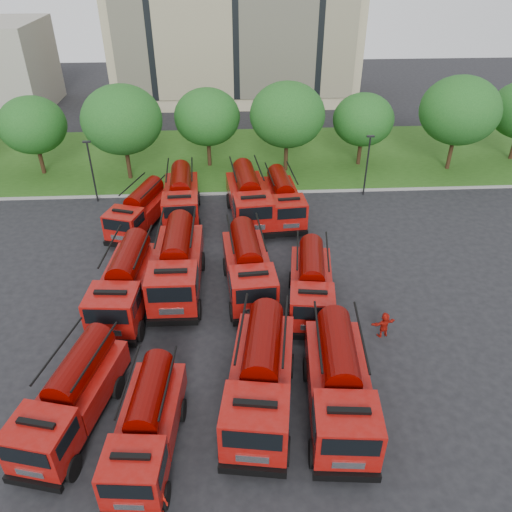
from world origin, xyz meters
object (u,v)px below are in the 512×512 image
Objects in this scene: fire_truck_0 at (72,397)px; fire_truck_9 at (181,197)px; fire_truck_2 at (261,377)px; firefighter_3 at (364,465)px; fire_truck_1 at (147,426)px; fire_truck_6 at (248,267)px; fire_truck_4 at (126,283)px; fire_truck_7 at (311,284)px; fire_truck_11 at (283,199)px; fire_truck_5 at (177,264)px; firefighter_2 at (312,405)px; firefighter_4 at (85,384)px; fire_truck_10 at (248,197)px; fire_truck_8 at (139,211)px; fire_truck_3 at (339,384)px; firefighter_0 at (240,454)px; firefighter_5 at (382,335)px.

fire_truck_9 is (3.38, 19.14, 0.09)m from fire_truck_0.
fire_truck_2 is 1.08× the size of fire_truck_9.
fire_truck_1 is at bearing -9.21° from firefighter_3.
fire_truck_4 is at bearing -173.92° from fire_truck_6.
fire_truck_11 reaches higher than fire_truck_7.
fire_truck_1 is 0.84× the size of fire_truck_5.
fire_truck_4 is 11.26m from fire_truck_9.
fire_truck_7 reaches higher than firefighter_2.
fire_truck_4 reaches higher than fire_truck_0.
firefighter_4 is (-3.62, -16.89, -1.69)m from fire_truck_9.
fire_truck_0 is 1.09× the size of fire_truck_1.
fire_truck_7 is at bearing -79.22° from fire_truck_10.
fire_truck_6 is 10.98m from fire_truck_8.
fire_truck_3 is 1.10× the size of fire_truck_11.
fire_truck_6 reaches higher than firefighter_0.
firefighter_2 is (-0.40, -18.17, -1.59)m from fire_truck_11.
firefighter_2 is (-1.02, 0.37, -1.74)m from fire_truck_3.
fire_truck_2 is 18.55m from fire_truck_8.
firefighter_2 is (9.61, -7.76, -1.73)m from fire_truck_4.
fire_truck_2 is at bearing 29.08° from fire_truck_1.
fire_truck_10 reaches higher than firefighter_3.
fire_truck_10 is 18.42m from firefighter_2.
fire_truck_8 reaches higher than firefighter_2.
firefighter_2 is at bearing 164.98° from fire_truck_3.
fire_truck_5 is 4.26m from fire_truck_6.
firefighter_3 is (11.83, -20.23, -1.53)m from fire_truck_8.
firefighter_3 is at bearing -31.36° from fire_truck_2.
fire_truck_7 reaches higher than firefighter_0.
fire_truck_6 is (8.04, 9.42, 0.10)m from fire_truck_0.
fire_truck_8 is at bearing -151.64° from fire_truck_9.
firefighter_4 is (-3.67, 3.87, -1.51)m from fire_truck_1.
fire_truck_0 is 0.92× the size of fire_truck_10.
firefighter_2 is at bearing -41.01° from fire_truck_8.
fire_truck_0 reaches higher than fire_truck_7.
fire_truck_1 is 9.08m from firefighter_3.
fire_truck_6 reaches higher than firefighter_5.
fire_truck_0 reaches higher than fire_truck_1.
fire_truck_4 is 15.84m from firefighter_3.
firefighter_2 is at bearing 20.46° from fire_truck_1.
fire_truck_4 is at bearing 147.63° from fire_truck_3.
fire_truck_0 is 10.52m from fire_truck_5.
fire_truck_2 is at bearing -95.99° from fire_truck_10.
fire_truck_10 is (0.41, 9.15, 0.09)m from fire_truck_6.
fire_truck_3 is at bearing -73.37° from fire_truck_6.
firefighter_4 is at bearing -143.51° from fire_truck_6.
firefighter_2 is at bearing -71.90° from fire_truck_9.
firefighter_5 is (14.14, -3.25, -1.73)m from fire_truck_4.
fire_truck_11 is (7.66, -0.61, -0.10)m from fire_truck_9.
fire_truck_0 is 4.67× the size of firefighter_0.
fire_truck_7 is at bearing -30.26° from fire_truck_6.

